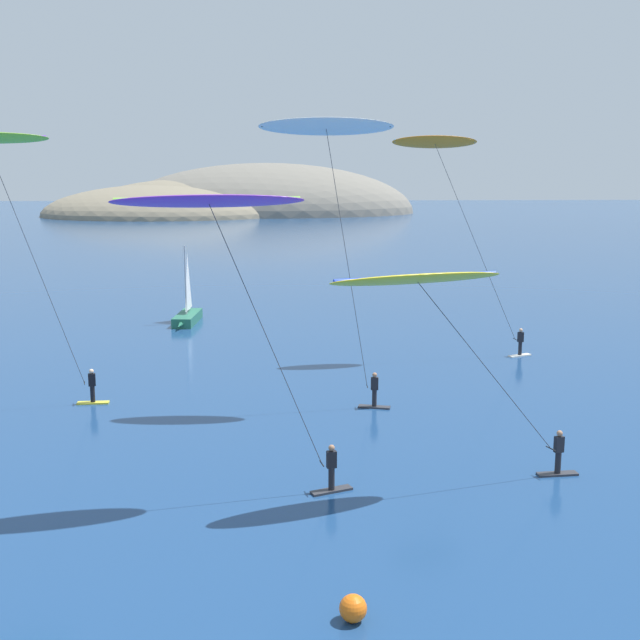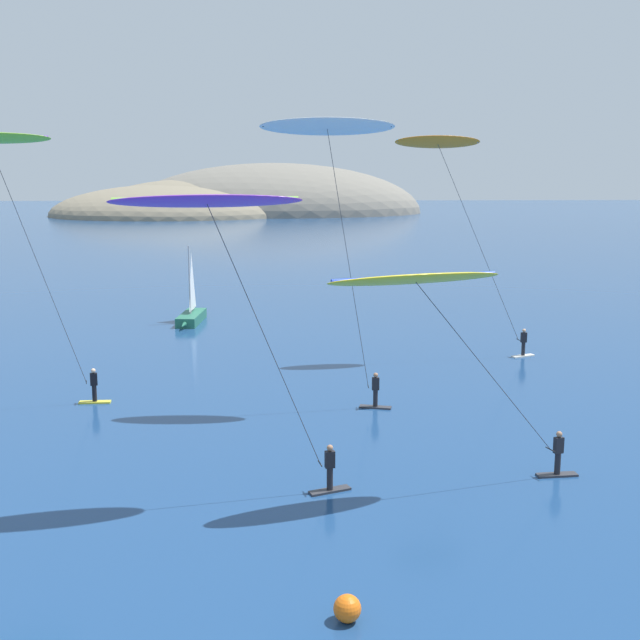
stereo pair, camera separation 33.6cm
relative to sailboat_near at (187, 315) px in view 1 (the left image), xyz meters
name	(u,v)px [view 1 (the left image)]	position (x,y,z in m)	size (l,w,h in m)	color
headland_island	(227,214)	(-6.65, 153.81, -0.64)	(95.04, 63.40, 26.26)	#7A705B
sailboat_near	(187,315)	(0.00, 0.00, 0.00)	(1.78, 5.94, 5.70)	#23664C
kitesurfer_orange	(443,161)	(16.17, -12.15, 10.91)	(8.93, 1.97, 13.04)	silver
kitesurfer_white	(330,147)	(9.12, -21.78, 11.44)	(6.10, 1.50, 13.40)	#2D2D33
kitesurfer_purple	(218,222)	(4.91, -32.50, 8.79)	(7.86, 2.58, 10.38)	#2D2D33
kitesurfer_yellow	(429,293)	(11.72, -32.39, 6.43)	(9.58, 3.73, 7.89)	#2D2D33
marker_buoy	(353,608)	(8.57, -39.99, -0.29)	(0.70, 0.70, 0.70)	orange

